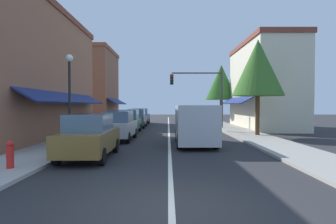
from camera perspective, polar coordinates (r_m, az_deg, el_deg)
The scene contains 18 objects.
ground_plane at distance 23.76m, azimuth -0.09°, elevation -3.72°, with size 80.00×80.00×0.00m, color #28282B.
sidewalk_left at distance 24.36m, azimuth -13.16°, elevation -3.49°, with size 2.60×56.00×0.12m, color #A39E99.
sidewalk_right at distance 24.40m, azimuth 12.96°, elevation -3.48°, with size 2.60×56.00×0.12m, color gray.
lane_center_stripe at distance 23.76m, azimuth -0.09°, elevation -3.72°, with size 0.14×52.00×0.01m, color silver.
storefront_left_block at distance 20.21m, azimuth -28.90°, elevation 7.04°, with size 7.09×14.20×8.33m.
storefront_right_block at distance 27.22m, azimuth 18.87°, elevation 5.20°, with size 5.35×10.20×7.92m.
storefront_far_left at distance 35.06m, azimuth -16.08°, elevation 5.10°, with size 6.89×8.20×8.84m.
parked_car_nearest_left at distance 11.51m, azimuth -16.10°, elevation -4.84°, with size 1.82×4.12×1.77m.
parked_car_second_left at distance 16.99m, azimuth -10.40°, elevation -2.81°, with size 1.85×4.14×1.77m.
parked_car_third_left at distance 21.62m, azimuth -8.53°, elevation -1.91°, with size 1.80×4.11×1.77m.
parked_car_far_left at distance 26.35m, azimuth -6.77°, elevation -1.31°, with size 1.78×4.10×1.77m.
parked_car_distant_left at distance 31.26m, azimuth -5.88°, elevation -0.89°, with size 1.82×4.12×1.77m.
van_in_lane at distance 14.98m, azimuth 5.24°, elevation -2.32°, with size 2.02×5.19×2.12m.
traffic_signal_mast_arm at distance 25.16m, azimuth 7.01°, elevation 4.77°, with size 4.77×0.50×5.27m.
street_lamp_left_near at distance 14.29m, azimuth -19.88°, elevation 5.28°, with size 0.36×0.36×4.58m.
tree_right_near at distance 19.82m, azimuth 17.74°, elevation 8.63°, with size 3.45×3.45×6.56m.
tree_right_far at distance 32.36m, azimuth 10.64°, elevation 6.00°, with size 3.60×3.60×6.73m.
fire_hydrant at distance 10.18m, azimuth -30.01°, elevation -7.64°, with size 0.22×0.22×0.87m.
Camera 1 is at (-0.07, -5.66, 2.11)m, focal length 29.61 mm.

